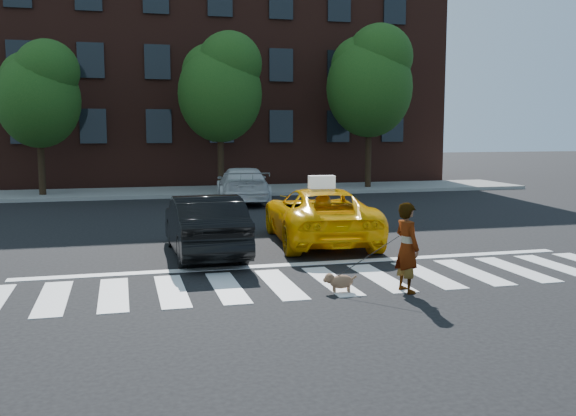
{
  "coord_description": "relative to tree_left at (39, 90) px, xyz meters",
  "views": [
    {
      "loc": [
        -3.81,
        -11.34,
        2.88
      ],
      "look_at": [
        -0.18,
        2.58,
        1.1
      ],
      "focal_mm": 40.0,
      "sensor_mm": 36.0,
      "label": 1
    }
  ],
  "objects": [
    {
      "name": "ground",
      "position": [
        6.97,
        -17.0,
        -4.44
      ],
      "size": [
        120.0,
        120.0,
        0.0
      ],
      "primitive_type": "plane",
      "color": "black",
      "rests_on": "ground"
    },
    {
      "name": "crosswalk",
      "position": [
        6.97,
        -17.0,
        -4.43
      ],
      "size": [
        13.0,
        2.4,
        0.01
      ],
      "primitive_type": "cube",
      "color": "silver",
      "rests_on": "ground"
    },
    {
      "name": "stop_line",
      "position": [
        6.97,
        -15.4,
        -4.43
      ],
      "size": [
        12.0,
        0.3,
        0.01
      ],
      "primitive_type": "cube",
      "color": "silver",
      "rests_on": "ground"
    },
    {
      "name": "sidewalk_far",
      "position": [
        6.97,
        0.5,
        -4.37
      ],
      "size": [
        30.0,
        4.0,
        0.15
      ],
      "primitive_type": "cube",
      "color": "slate",
      "rests_on": "ground"
    },
    {
      "name": "building",
      "position": [
        6.97,
        8.0,
        1.56
      ],
      "size": [
        26.0,
        10.0,
        12.0
      ],
      "primitive_type": "cube",
      "color": "#401E17",
      "rests_on": "ground"
    },
    {
      "name": "tree_left",
      "position": [
        0.0,
        0.0,
        0.0
      ],
      "size": [
        3.39,
        3.38,
        6.5
      ],
      "color": "black",
      "rests_on": "ground"
    },
    {
      "name": "tree_mid",
      "position": [
        7.5,
        -0.0,
        0.41
      ],
      "size": [
        3.69,
        3.69,
        7.1
      ],
      "color": "black",
      "rests_on": "ground"
    },
    {
      "name": "tree_right",
      "position": [
        14.5,
        -0.0,
        0.82
      ],
      "size": [
        4.0,
        4.0,
        7.7
      ],
      "color": "black",
      "rests_on": "ground"
    },
    {
      "name": "taxi",
      "position": [
        8.01,
        -12.86,
        -3.74
      ],
      "size": [
        2.8,
        5.23,
        1.4
      ],
      "primitive_type": "imported",
      "rotation": [
        0.0,
        0.0,
        3.04
      ],
      "color": "#F6AF05",
      "rests_on": "ground"
    },
    {
      "name": "black_sedan",
      "position": [
        4.97,
        -13.85,
        -3.74
      ],
      "size": [
        1.53,
        4.25,
        1.39
      ],
      "primitive_type": "imported",
      "rotation": [
        0.0,
        0.0,
        3.15
      ],
      "color": "black",
      "rests_on": "ground"
    },
    {
      "name": "white_suv",
      "position": [
        7.75,
        -3.66,
        -3.75
      ],
      "size": [
        2.46,
        4.95,
        1.38
      ],
      "primitive_type": "imported",
      "rotation": [
        0.0,
        0.0,
        3.03
      ],
      "color": "silver",
      "rests_on": "ground"
    },
    {
      "name": "woman",
      "position": [
        8.0,
        -18.1,
        -3.64
      ],
      "size": [
        0.48,
        0.64,
        1.6
      ],
      "primitive_type": "imported",
      "rotation": [
        0.0,
        0.0,
        1.75
      ],
      "color": "#999999",
      "rests_on": "ground"
    },
    {
      "name": "dog",
      "position": [
        6.83,
        -17.82,
        -4.24
      ],
      "size": [
        0.6,
        0.32,
        0.34
      ],
      "rotation": [
        0.0,
        0.0,
        -0.22
      ],
      "color": "#8B5E46",
      "rests_on": "ground"
    },
    {
      "name": "taxi_sign",
      "position": [
        8.01,
        -13.06,
        -2.88
      ],
      "size": [
        0.67,
        0.34,
        0.32
      ],
      "primitive_type": "cube",
      "rotation": [
        0.0,
        0.0,
        3.04
      ],
      "color": "white",
      "rests_on": "taxi"
    }
  ]
}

